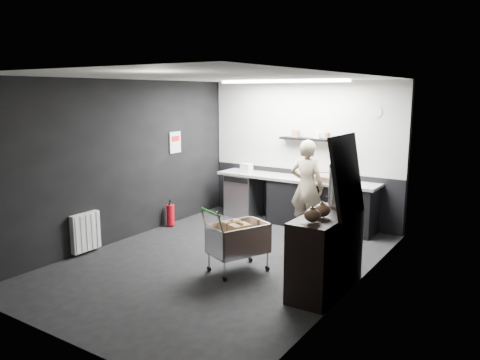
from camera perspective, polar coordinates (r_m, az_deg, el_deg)
The scene contains 22 objects.
floor at distance 7.13m, azimuth -2.36°, elevation -9.77°, with size 5.50×5.50×0.00m, color black.
ceiling at distance 6.69m, azimuth -2.54°, elevation 12.46°, with size 5.50×5.50×0.00m, color white.
wall_back at distance 9.13m, azimuth 7.68°, elevation 3.41°, with size 5.50×5.50×0.00m, color black.
wall_front at distance 4.87m, azimuth -21.71°, elevation -3.67°, with size 5.50×5.50×0.00m, color black.
wall_left at distance 8.10m, azimuth -14.04°, elevation 2.26°, with size 5.50×5.50×0.00m, color black.
wall_right at distance 5.86m, azimuth 13.65°, elevation -0.86°, with size 5.50×5.50×0.00m, color black.
kitchen_wall_panel at distance 9.06m, azimuth 7.70°, elevation 6.53°, with size 3.95×0.02×1.70m, color silver.
dado_panel at distance 9.26m, azimuth 7.49°, elevation -1.83°, with size 3.95×0.02×1.00m, color black.
floating_shelf at distance 8.90m, azimuth 8.52°, elevation 4.95°, with size 1.20×0.22×0.04m, color black.
wall_clock at distance 8.53m, azimuth 16.31°, elevation 7.97°, with size 0.20×0.20×0.03m, color white.
poster at distance 8.98m, azimuth -7.91°, elevation 4.57°, with size 0.02×0.30×0.40m, color white.
poster_red_band at distance 8.97m, azimuth -7.90°, elevation 5.01°, with size 0.01×0.22×0.10m, color red.
radiator at distance 7.69m, azimuth -18.32°, elevation -6.04°, with size 0.10×0.50×0.60m, color white.
ceiling_strip at distance 8.26m, azimuth 5.14°, elevation 11.88°, with size 2.40×0.20×0.04m, color white.
prep_counter at distance 8.94m, azimuth 7.40°, elevation -2.56°, with size 3.20×0.61×0.90m.
person at distance 8.32m, azimuth 8.14°, elevation -0.86°, with size 0.61×0.40×1.68m, color beige.
shopping_cart at distance 6.58m, azimuth -0.25°, elevation -7.43°, with size 0.83×1.06×0.94m.
sideboard at distance 6.04m, azimuth 10.71°, elevation -7.48°, with size 0.57×1.33×1.99m.
fire_extinguisher at distance 8.89m, azimuth -8.47°, elevation -4.14°, with size 0.15×0.15×0.48m.
cardboard_box at distance 8.56m, azimuth 10.88°, elevation 0.15°, with size 0.56×0.42×0.11m, color #8C6A4A.
pink_tub at distance 8.85m, azimuth 7.27°, elevation 0.90°, with size 0.20×0.20×0.20m, color #F6D5D6.
white_container at distance 9.36m, azimuth 0.81°, elevation 1.46°, with size 0.21×0.16×0.18m, color white.
Camera 1 is at (3.90, -5.43, 2.49)m, focal length 35.00 mm.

